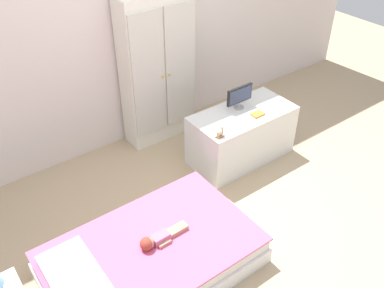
# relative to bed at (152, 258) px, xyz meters

# --- Properties ---
(ground_plane) EXTENTS (10.00, 10.00, 0.02)m
(ground_plane) POSITION_rel_bed_xyz_m (0.73, 0.06, -0.14)
(ground_plane) COLOR tan
(back_wall) EXTENTS (6.40, 0.05, 2.70)m
(back_wall) POSITION_rel_bed_xyz_m (0.73, 1.63, 1.22)
(back_wall) COLOR silver
(back_wall) RESTS_ON ground_plane
(bed) EXTENTS (1.50, 0.95, 0.26)m
(bed) POSITION_rel_bed_xyz_m (0.00, 0.00, 0.00)
(bed) COLOR white
(bed) RESTS_ON ground_plane
(pillow) EXTENTS (0.32, 0.68, 0.06)m
(pillow) POSITION_rel_bed_xyz_m (-0.55, -0.00, 0.16)
(pillow) COLOR silver
(pillow) RESTS_ON bed
(doll) EXTENTS (0.39, 0.13, 0.10)m
(doll) POSITION_rel_bed_xyz_m (0.04, -0.00, 0.17)
(doll) COLOR #D6668E
(doll) RESTS_ON bed
(wardrobe) EXTENTS (0.72, 0.30, 1.51)m
(wardrobe) POSITION_rel_bed_xyz_m (1.01, 1.45, 0.63)
(wardrobe) COLOR white
(wardrobe) RESTS_ON ground_plane
(tv_stand) EXTENTS (1.00, 0.50, 0.52)m
(tv_stand) POSITION_rel_bed_xyz_m (1.43, 0.64, 0.13)
(tv_stand) COLOR silver
(tv_stand) RESTS_ON ground_plane
(tv_monitor) EXTENTS (0.29, 0.10, 0.22)m
(tv_monitor) POSITION_rel_bed_xyz_m (1.45, 0.73, 0.52)
(tv_monitor) COLOR #99999E
(tv_monitor) RESTS_ON tv_stand
(rocking_horse_toy) EXTENTS (0.08, 0.04, 0.10)m
(rocking_horse_toy) POSITION_rel_bed_xyz_m (1.00, 0.46, 0.44)
(rocking_horse_toy) COLOR #8E6642
(rocking_horse_toy) RESTS_ON tv_stand
(book_orange) EXTENTS (0.12, 0.09, 0.02)m
(book_orange) POSITION_rel_bed_xyz_m (1.50, 0.53, 0.40)
(book_orange) COLOR orange
(book_orange) RESTS_ON tv_stand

